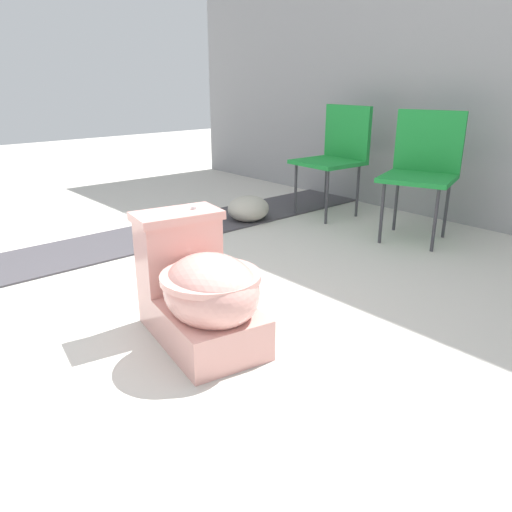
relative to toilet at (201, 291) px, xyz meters
name	(u,v)px	position (x,y,z in m)	size (l,w,h in m)	color
ground_plane	(106,337)	(-0.29, -0.30, -0.22)	(14.00, 14.00, 0.00)	beige
gravel_strip	(101,247)	(-1.41, 0.20, -0.21)	(0.56, 8.00, 0.01)	#423F44
toilet	(201,291)	(0.00, 0.00, 0.00)	(0.69, 0.48, 0.52)	#E09E93
folding_chair_left	(337,149)	(-0.98, 1.99, 0.29)	(0.46, 0.46, 0.83)	#1E8C38
folding_chair_middle	(423,162)	(-0.21, 1.95, 0.29)	(0.55, 0.55, 0.83)	#1E8C38
boulder_near	(248,209)	(-1.27, 1.33, -0.12)	(0.34, 0.31, 0.19)	#ADA899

